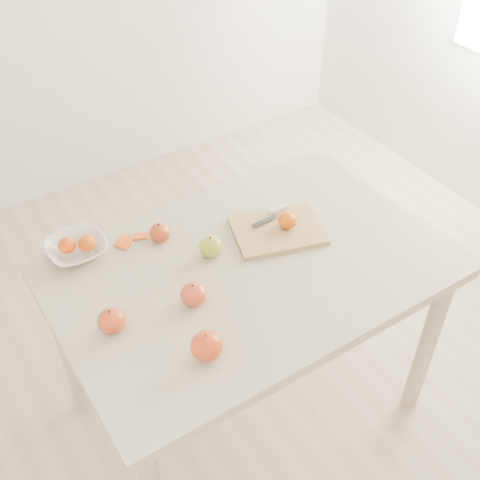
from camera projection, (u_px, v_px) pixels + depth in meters
ground at (247, 403)px, 2.36m from camera, size 3.50×3.50×0.00m
table at (248, 288)px, 1.93m from camera, size 1.20×0.80×0.75m
cutting_board at (278, 230)px, 1.98m from camera, size 0.34×0.29×0.02m
board_tangerine at (287, 220)px, 1.96m from camera, size 0.06×0.06×0.05m
fruit_bowl at (77, 249)px, 1.89m from camera, size 0.18×0.18×0.05m
bowl_tangerine_near at (67, 245)px, 1.87m from camera, size 0.06×0.06×0.05m
bowl_tangerine_far at (87, 243)px, 1.88m from camera, size 0.06×0.06×0.05m
orange_peel_a at (124, 243)px, 1.94m from camera, size 0.07×0.07×0.01m
orange_peel_b at (141, 237)px, 1.97m from camera, size 0.06×0.05×0.01m
paring_knife at (277, 211)px, 2.03m from camera, size 0.17×0.04×0.01m
apple_green at (211, 247)px, 1.88m from camera, size 0.08×0.08×0.07m
apple_red_b at (193, 294)px, 1.73m from camera, size 0.08×0.08×0.07m
apple_red_d at (111, 321)px, 1.65m from camera, size 0.08×0.08×0.07m
apple_red_c at (206, 346)px, 1.58m from camera, size 0.09×0.09×0.08m
apple_red_a at (160, 233)px, 1.94m from camera, size 0.07×0.07×0.06m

